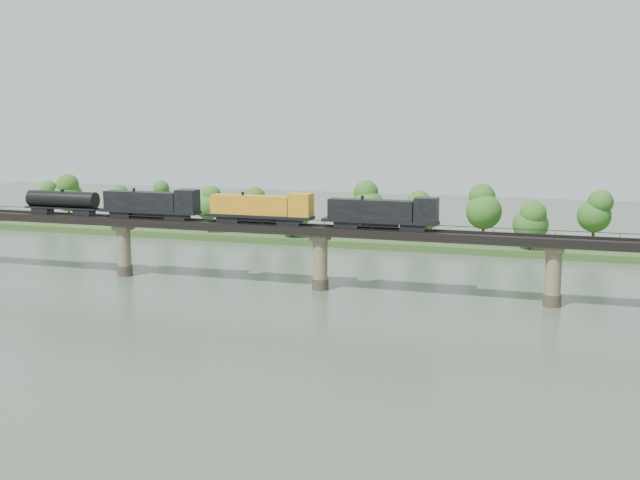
% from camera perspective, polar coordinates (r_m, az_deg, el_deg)
% --- Properties ---
extents(ground, '(400.00, 400.00, 0.00)m').
position_cam_1_polar(ground, '(116.72, -4.57, -6.60)').
color(ground, '#374637').
rests_on(ground, ground).
extents(far_bank, '(300.00, 24.00, 1.60)m').
position_cam_1_polar(far_bank, '(196.00, 4.99, 0.06)').
color(far_bank, '#28471C').
rests_on(far_bank, ground).
extents(bridge, '(236.00, 30.00, 11.50)m').
position_cam_1_polar(bridge, '(142.92, 0.02, -1.40)').
color(bridge, '#473A2D').
rests_on(bridge, ground).
extents(bridge_superstructure, '(220.00, 4.90, 0.75)m').
position_cam_1_polar(bridge_superstructure, '(141.90, 0.02, 1.11)').
color(bridge_superstructure, black).
rests_on(bridge_superstructure, bridge).
extents(far_treeline, '(289.06, 17.54, 13.60)m').
position_cam_1_polar(far_treeline, '(192.60, 2.34, 2.34)').
color(far_treeline, '#382619').
rests_on(far_treeline, far_bank).
extents(freight_train, '(82.52, 3.22, 5.68)m').
position_cam_1_polar(freight_train, '(148.50, -6.96, 2.35)').
color(freight_train, black).
rests_on(freight_train, bridge).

